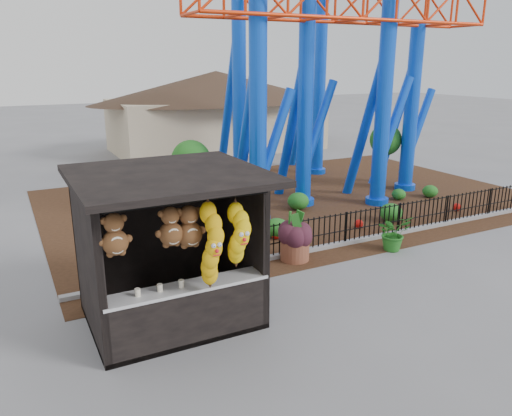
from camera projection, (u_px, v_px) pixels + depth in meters
name	position (u px, v px, depth m)	size (l,w,h in m)	color
ground	(325.00, 310.00, 10.63)	(120.00, 120.00, 0.00)	slate
mulch_bed	(291.00, 199.00, 19.21)	(18.00, 12.00, 0.02)	#331E11
curb	(378.00, 237.00, 14.93)	(18.00, 0.18, 0.12)	gray
prize_booth	(173.00, 253.00, 9.66)	(3.50, 3.40, 3.12)	black
picket_fence	(402.00, 219.00, 15.20)	(12.20, 0.06, 1.00)	black
roller_coaster	(318.00, 23.00, 18.09)	(11.00, 6.37, 10.82)	blue
terracotta_planter	(295.00, 249.00, 13.25)	(0.77, 0.77, 0.62)	brown
planter_foliage	(295.00, 227.00, 13.07)	(0.70, 0.70, 0.64)	#351520
potted_plant	(393.00, 233.00, 13.91)	(0.92, 0.80, 1.02)	#1E5418
landscaping	(348.00, 208.00, 17.03)	(8.28, 3.33, 0.61)	#1E5C1B
pavilion	(216.00, 98.00, 29.47)	(15.00, 15.00, 4.80)	#BFAD8C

